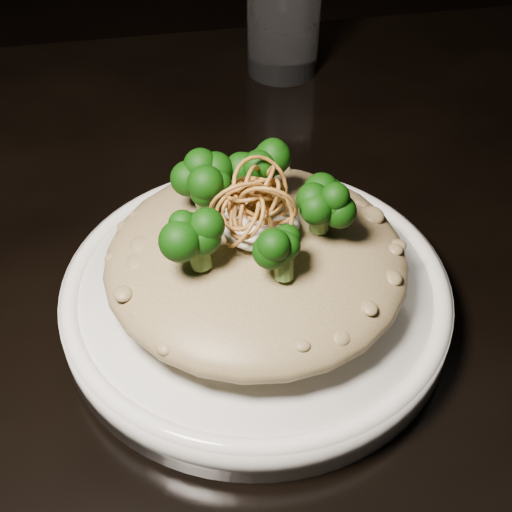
{
  "coord_description": "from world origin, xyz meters",
  "views": [
    {
      "loc": [
        -0.11,
        -0.38,
        1.13
      ],
      "look_at": [
        -0.04,
        -0.04,
        0.81
      ],
      "focal_mm": 50.0,
      "sensor_mm": 36.0,
      "label": 1
    }
  ],
  "objects": [
    {
      "name": "table",
      "position": [
        0.0,
        0.0,
        0.67
      ],
      "size": [
        1.1,
        0.8,
        0.75
      ],
      "color": "black",
      "rests_on": "ground"
    },
    {
      "name": "shallots",
      "position": [
        -0.05,
        -0.04,
        0.85
      ],
      "size": [
        0.05,
        0.05,
        0.03
      ],
      "primitive_type": null,
      "color": "brown",
      "rests_on": "cheese"
    },
    {
      "name": "plate",
      "position": [
        -0.04,
        -0.04,
        0.76
      ],
      "size": [
        0.27,
        0.27,
        0.03
      ],
      "primitive_type": "cylinder",
      "color": "white",
      "rests_on": "table"
    },
    {
      "name": "risotto",
      "position": [
        -0.04,
        -0.04,
        0.8
      ],
      "size": [
        0.2,
        0.2,
        0.04
      ],
      "primitive_type": "ellipsoid",
      "color": "brown",
      "rests_on": "plate"
    },
    {
      "name": "cheese",
      "position": [
        -0.04,
        -0.04,
        0.83
      ],
      "size": [
        0.05,
        0.05,
        0.01
      ],
      "primitive_type": "ellipsoid",
      "color": "white",
      "rests_on": "risotto"
    },
    {
      "name": "broccoli",
      "position": [
        -0.04,
        -0.05,
        0.84
      ],
      "size": [
        0.12,
        0.12,
        0.04
      ],
      "primitive_type": null,
      "color": "black",
      "rests_on": "risotto"
    },
    {
      "name": "drinking_glass",
      "position": [
        0.05,
        0.29,
        0.82
      ],
      "size": [
        0.09,
        0.09,
        0.13
      ],
      "primitive_type": "cylinder",
      "rotation": [
        0.0,
        0.0,
        0.25
      ],
      "color": "white",
      "rests_on": "table"
    }
  ]
}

